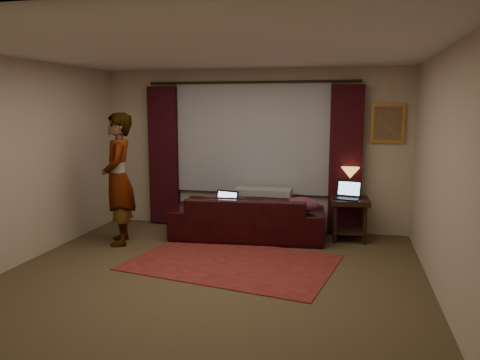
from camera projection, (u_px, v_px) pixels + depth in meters
name	position (u px, v px, depth m)	size (l,w,h in m)	color
floor	(208.00, 280.00, 5.44)	(5.00, 5.00, 0.01)	brown
ceiling	(206.00, 50.00, 5.04)	(5.00, 5.00, 0.02)	silver
wall_back	(252.00, 150.00, 7.64)	(5.00, 0.02, 2.60)	beige
wall_front	(85.00, 222.00, 2.83)	(5.00, 0.02, 2.60)	beige
wall_left	(14.00, 163.00, 5.80)	(0.02, 5.00, 2.60)	beige
wall_right	(446.00, 177.00, 4.67)	(0.02, 5.00, 2.60)	beige
sheer_curtain	(251.00, 138.00, 7.55)	(2.50, 0.05, 1.80)	#A5A5AE
drape_left	(164.00, 156.00, 7.89)	(0.50, 0.14, 2.30)	black
drape_right	(346.00, 160.00, 7.22)	(0.50, 0.14, 2.30)	black
curtain_rod	(251.00, 82.00, 7.37)	(0.04, 0.04, 3.40)	#2F2011
picture_frame	(388.00, 123.00, 7.07)	(0.50, 0.04, 0.60)	gold
sofa	(248.00, 208.00, 7.12)	(2.30, 1.00, 0.93)	black
throw_blanket	(264.00, 176.00, 7.24)	(0.87, 0.35, 0.10)	gray
clothing_pile	(301.00, 205.00, 6.82)	(0.52, 0.40, 0.22)	brown
laptop_sofa	(223.00, 201.00, 7.01)	(0.36, 0.39, 0.26)	black
area_rug	(232.00, 262.00, 6.04)	(2.54, 1.70, 0.01)	maroon
end_table	(349.00, 219.00, 7.04)	(0.56, 0.56, 0.64)	black
tiffany_lamp	(350.00, 182.00, 7.10)	(0.28, 0.28, 0.45)	olive
laptop_table	(347.00, 190.00, 6.91)	(0.36, 0.40, 0.26)	black
person	(118.00, 179.00, 6.77)	(0.56, 0.56, 1.91)	gray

